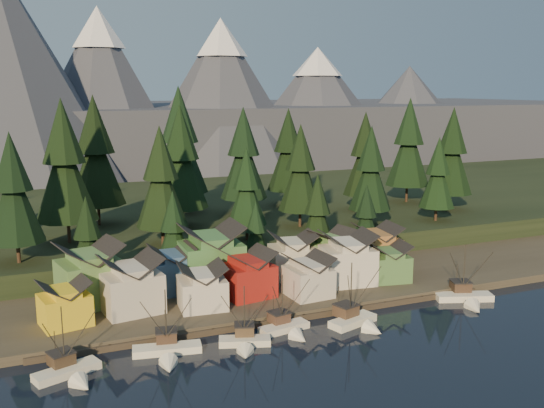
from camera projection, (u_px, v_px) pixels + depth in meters
name	position (u px, v px, depth m)	size (l,w,h in m)	color
ground	(323.00, 360.00, 87.31)	(500.00, 500.00, 0.00)	black
shore_strip	(233.00, 276.00, 123.45)	(400.00, 50.00, 1.50)	#373228
hillside	(175.00, 218.00, 168.38)	(420.00, 100.00, 6.00)	black
dock	(278.00, 317.00, 102.18)	(80.00, 4.00, 1.00)	#3F362D
mountain_ridge	(100.00, 115.00, 274.54)	(560.00, 190.00, 90.00)	#4D5263
boat_0	(69.00, 363.00, 81.61)	(9.60, 10.07, 10.84)	silver
boat_1	(167.00, 344.00, 88.28)	(10.66, 11.32, 10.69)	white
boat_2	(245.00, 334.00, 91.39)	(8.51, 9.02, 10.22)	silver
boat_3	(287.00, 321.00, 96.65)	(8.90, 9.42, 10.34)	silver
boat_4	(357.00, 312.00, 99.21)	(9.31, 9.95, 11.71)	white
boat_6	(467.00, 291.00, 110.41)	(11.03, 11.45, 11.59)	silver
house_front_0	(65.00, 302.00, 95.63)	(8.57, 8.26, 7.30)	yellow
house_front_1	(131.00, 283.00, 101.34)	(10.46, 10.14, 9.58)	beige
house_front_2	(202.00, 285.00, 103.25)	(8.41, 8.47, 7.61)	beige
house_front_3	(248.00, 272.00, 108.82)	(9.43, 9.09, 8.50)	maroon
house_front_4	(308.00, 275.00, 109.19)	(7.86, 8.40, 7.51)	beige
house_front_5	(348.00, 257.00, 116.16)	(10.53, 9.80, 9.94)	beige
house_front_6	(389.00, 261.00, 118.00)	(8.48, 8.15, 7.37)	#48743F
house_back_0	(90.00, 272.00, 104.55)	(11.87, 11.57, 10.94)	#548045
house_back_1	(172.00, 268.00, 111.21)	(7.91, 8.00, 8.68)	#375783
house_back_2	(211.00, 254.00, 114.32)	(11.32, 10.41, 11.88)	#417640
house_back_3	(293.00, 254.00, 120.07)	(9.86, 9.06, 8.89)	beige
house_back_4	(334.00, 251.00, 121.52)	(9.74, 9.47, 9.12)	#568648
house_back_5	(377.00, 246.00, 124.82)	(9.19, 9.28, 9.39)	olive
tree_hill_2	(13.00, 192.00, 112.12)	(10.66, 10.66, 24.84)	#332319
tree_hill_3	(65.00, 165.00, 126.15)	(13.15, 13.15, 30.64)	#332319
tree_hill_4	(96.00, 155.00, 142.72)	(13.35, 13.35, 31.09)	#332319
tree_hill_5	(161.00, 181.00, 124.41)	(10.80, 10.80, 25.16)	#332319
tree_hill_6	(181.00, 161.00, 140.62)	(12.43, 12.43, 28.95)	#332319
tree_hill_7	(247.00, 190.00, 129.87)	(8.67, 8.67, 20.19)	#332319
tree_hill_8	(244.00, 157.00, 153.84)	(12.00, 12.00, 27.95)	#332319
tree_hill_9	(300.00, 171.00, 141.79)	(10.47, 10.47, 24.39)	#332319
tree_hill_10	(288.00, 153.00, 167.19)	(11.64, 11.64, 27.11)	#332319
tree_hill_11	(371.00, 171.00, 143.31)	(10.26, 10.26, 23.91)	#332319
tree_hill_12	(365.00, 157.00, 160.56)	(11.35, 11.35, 26.43)	#332319
tree_hill_13	(438.00, 175.00, 148.57)	(8.96, 8.96, 20.87)	#332319
tree_hill_14	(409.00, 145.00, 172.40)	(12.82, 12.82, 29.86)	#332319
tree_hill_15	(180.00, 144.00, 157.11)	(14.24, 14.24, 33.18)	#332319
tree_hill_17	(452.00, 154.00, 161.44)	(11.83, 11.83, 27.57)	#332319
tree_shore_0	(88.00, 239.00, 110.94)	(7.68, 7.68, 17.89)	#332319
tree_shore_1	(174.00, 232.00, 116.96)	(7.65, 7.65, 17.81)	#332319
tree_shore_2	(256.00, 233.00, 123.69)	(6.21, 6.21, 14.46)	#332319
tree_shore_3	(317.00, 215.00, 128.43)	(8.31, 8.31, 19.36)	#332319
tree_shore_4	(366.00, 218.00, 133.25)	(7.04, 7.04, 16.40)	#332319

